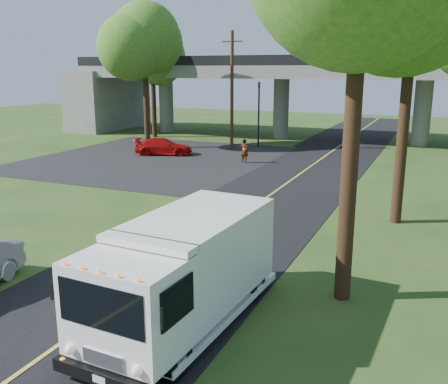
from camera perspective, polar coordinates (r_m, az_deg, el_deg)
The scene contains 12 objects.
ground at distance 15.57m, azimuth -8.03°, elevation -9.74°, with size 120.00×120.00×0.00m, color #254318.
road at distance 24.16m, azimuth 4.43°, elevation -1.00°, with size 7.00×90.00×0.02m, color black.
parking_lot at distance 35.91m, azimuth -8.02°, elevation 3.83°, with size 16.00×18.00×0.01m, color black.
lane_line at distance 24.15m, azimuth 4.43°, elevation -0.95°, with size 0.12×90.00×0.01m, color gold.
overpass at distance 44.76m, azimuth 14.10°, elevation 11.39°, with size 54.00×10.00×7.30m.
traffic_signal at distance 40.55m, azimuth 4.00°, elevation 9.62°, with size 0.18×0.22×5.20m.
utility_pole at distance 39.15m, azimuth 0.91°, elevation 11.55°, with size 1.60×0.26×9.00m.
tree_left_lot at distance 40.14m, azimuth -8.99°, elevation 16.17°, with size 5.60×5.50×10.50m.
tree_left_far at distance 46.80m, azimuth -8.10°, elevation 15.30°, with size 5.26×5.16×9.89m.
step_van at distance 12.31m, azimuth -4.54°, elevation -8.80°, with size 2.71×6.55×2.70m.
red_sedan at distance 37.28m, azimuth -6.91°, elevation 5.18°, with size 1.72×4.23×1.23m, color #B40C0B.
pedestrian at distance 33.74m, azimuth 2.34°, elevation 4.70°, with size 0.59×0.39×1.63m, color gray.
Camera 1 is at (7.63, -12.07, 6.21)m, focal length 40.00 mm.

